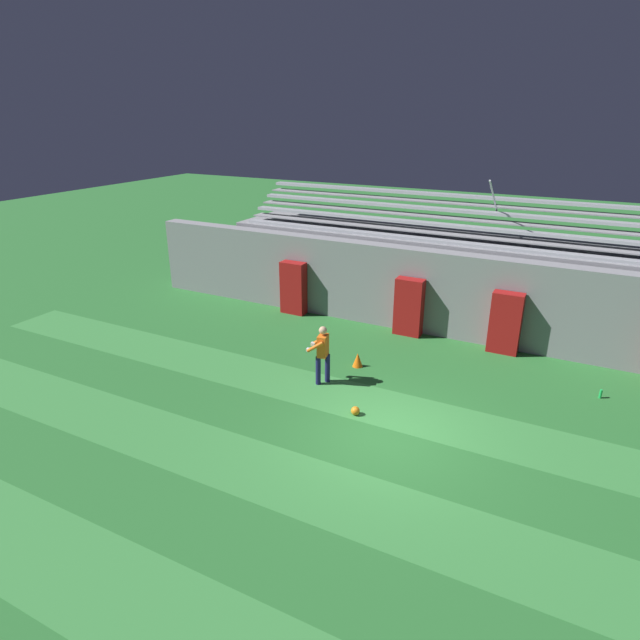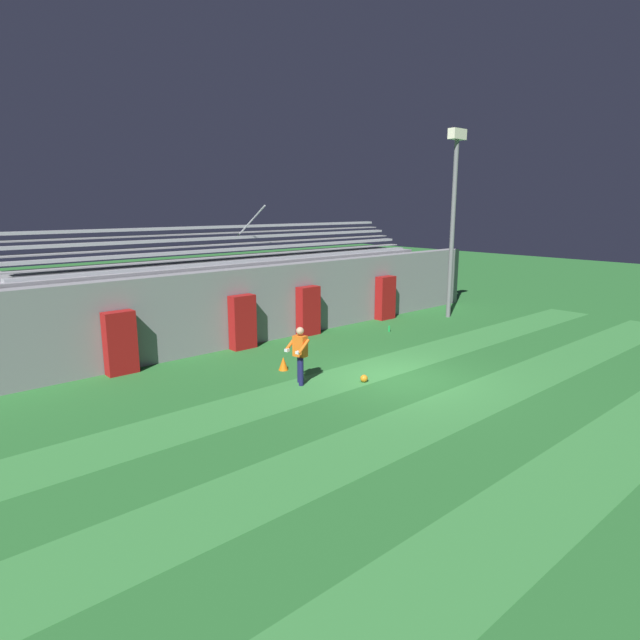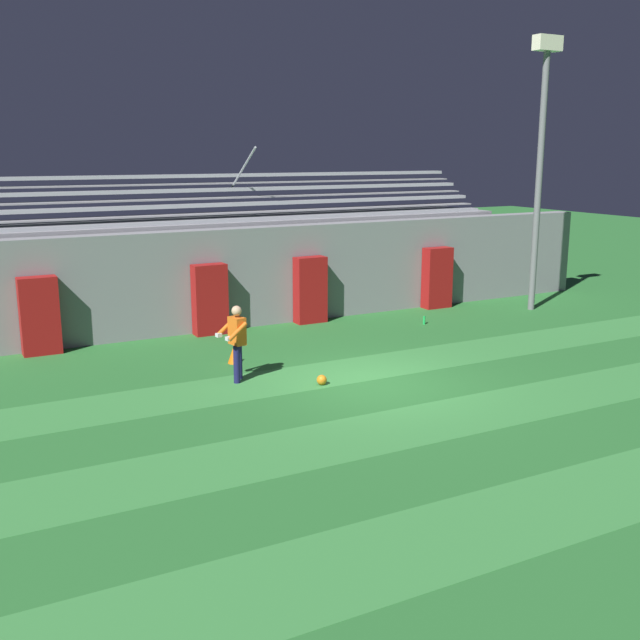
% 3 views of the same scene
% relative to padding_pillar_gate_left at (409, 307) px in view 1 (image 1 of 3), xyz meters
% --- Properties ---
extents(ground_plane, '(80.00, 80.00, 0.00)m').
position_rel_padding_pillar_gate_left_xyz_m(ground_plane, '(1.53, -5.95, -0.96)').
color(ground_plane, '#286B2D').
extents(turf_stripe_mid, '(28.00, 1.79, 0.01)m').
position_rel_padding_pillar_gate_left_xyz_m(turf_stripe_mid, '(1.53, -8.38, -0.96)').
color(turf_stripe_mid, '#38843D').
rests_on(turf_stripe_mid, ground).
extents(turf_stripe_far, '(28.00, 1.79, 0.01)m').
position_rel_padding_pillar_gate_left_xyz_m(turf_stripe_far, '(1.53, -4.81, -0.96)').
color(turf_stripe_far, '#38843D').
rests_on(turf_stripe_far, ground).
extents(back_wall, '(24.00, 0.60, 2.80)m').
position_rel_padding_pillar_gate_left_xyz_m(back_wall, '(1.53, 0.55, 0.44)').
color(back_wall, gray).
rests_on(back_wall, ground).
extents(padding_pillar_gate_left, '(0.91, 0.44, 1.92)m').
position_rel_padding_pillar_gate_left_xyz_m(padding_pillar_gate_left, '(0.00, 0.00, 0.00)').
color(padding_pillar_gate_left, maroon).
rests_on(padding_pillar_gate_left, ground).
extents(padding_pillar_gate_right, '(0.91, 0.44, 1.92)m').
position_rel_padding_pillar_gate_left_xyz_m(padding_pillar_gate_right, '(3.06, 0.00, 0.00)').
color(padding_pillar_gate_right, maroon).
rests_on(padding_pillar_gate_right, ground).
extents(padding_pillar_far_left, '(0.91, 0.44, 1.92)m').
position_rel_padding_pillar_gate_left_xyz_m(padding_pillar_far_left, '(-4.38, 0.00, 0.00)').
color(padding_pillar_far_left, maroon).
rests_on(padding_pillar_far_left, ground).
extents(bleacher_stand, '(18.00, 3.35, 5.03)m').
position_rel_padding_pillar_gate_left_xyz_m(bleacher_stand, '(1.53, 2.54, 0.54)').
color(bleacher_stand, gray).
rests_on(bleacher_stand, ground).
extents(goalkeeper, '(0.59, 0.65, 1.67)m').
position_rel_padding_pillar_gate_left_xyz_m(goalkeeper, '(-0.97, -4.35, -0.01)').
color(goalkeeper, '#19194C').
rests_on(goalkeeper, ground).
extents(soccer_ball, '(0.22, 0.22, 0.22)m').
position_rel_padding_pillar_gate_left_xyz_m(soccer_ball, '(0.51, -5.46, -0.85)').
color(soccer_ball, orange).
rests_on(soccer_ball, ground).
extents(traffic_cone, '(0.30, 0.30, 0.42)m').
position_rel_padding_pillar_gate_left_xyz_m(traffic_cone, '(-0.51, -2.99, -0.75)').
color(traffic_cone, orange).
rests_on(traffic_cone, ground).
extents(water_bottle, '(0.07, 0.07, 0.24)m').
position_rel_padding_pillar_gate_left_xyz_m(water_bottle, '(5.85, -1.77, -0.84)').
color(water_bottle, green).
rests_on(water_bottle, ground).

